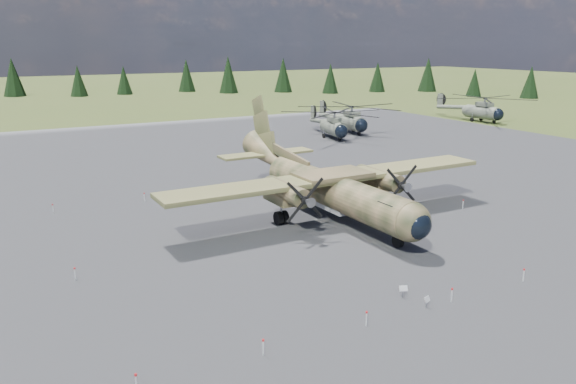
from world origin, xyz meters
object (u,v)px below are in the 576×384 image
transport_plane (326,183)px  helicopter_near (333,119)px  helicopter_far (482,104)px  helicopter_mid (350,114)px

transport_plane → helicopter_near: (22.58, 33.65, 0.16)m
transport_plane → helicopter_far: transport_plane is taller
helicopter_far → helicopter_mid: bearing=176.1°
transport_plane → helicopter_near: 40.52m
helicopter_near → helicopter_mid: size_ratio=0.97×
helicopter_mid → helicopter_near: bearing=-143.2°
helicopter_near → helicopter_far: (35.36, 3.01, 0.29)m
helicopter_mid → helicopter_far: 29.76m
transport_plane → helicopter_mid: size_ratio=1.39×
transport_plane → helicopter_far: size_ratio=1.36×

